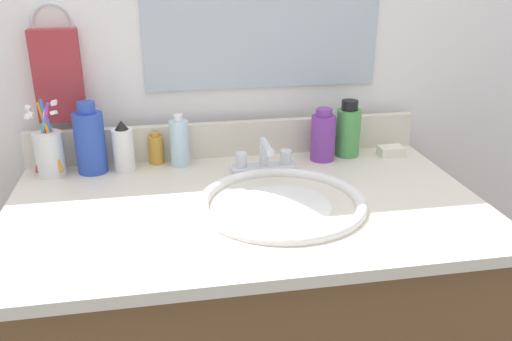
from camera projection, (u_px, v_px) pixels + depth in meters
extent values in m
cube|color=beige|center=(246.00, 207.00, 1.15)|extent=(1.01, 0.61, 0.02)
cube|color=beige|center=(228.00, 139.00, 1.39)|extent=(1.01, 0.02, 0.09)
cube|color=white|center=(227.00, 213.00, 1.54)|extent=(2.11, 0.04, 1.30)
torus|color=silver|center=(52.00, 24.00, 1.25)|extent=(0.10, 0.01, 0.10)
cube|color=#A53338|center=(58.00, 76.00, 1.28)|extent=(0.11, 0.04, 0.22)
torus|color=white|center=(282.00, 203.00, 1.13)|extent=(0.36, 0.36, 0.02)
ellipsoid|color=white|center=(282.00, 222.00, 1.14)|extent=(0.31, 0.31, 0.11)
cylinder|color=#B2B5BA|center=(281.00, 236.00, 1.16)|extent=(0.04, 0.04, 0.01)
cube|color=silver|center=(264.00, 168.00, 1.31)|extent=(0.16, 0.05, 0.01)
cylinder|color=silver|center=(264.00, 154.00, 1.29)|extent=(0.02, 0.02, 0.06)
cylinder|color=silver|center=(267.00, 147.00, 1.25)|extent=(0.02, 0.09, 0.02)
cylinder|color=silver|center=(241.00, 160.00, 1.29)|extent=(0.03, 0.03, 0.04)
cylinder|color=silver|center=(286.00, 157.00, 1.31)|extent=(0.03, 0.03, 0.04)
cylinder|color=#4C9E4C|center=(348.00, 133.00, 1.39)|extent=(0.06, 0.06, 0.12)
cylinder|color=black|center=(350.00, 105.00, 1.36)|extent=(0.04, 0.04, 0.02)
cylinder|color=silver|center=(179.00, 143.00, 1.32)|extent=(0.05, 0.05, 0.11)
cylinder|color=white|center=(178.00, 118.00, 1.30)|extent=(0.02, 0.02, 0.02)
cylinder|color=gold|center=(156.00, 150.00, 1.34)|extent=(0.04, 0.04, 0.07)
cylinder|color=gold|center=(155.00, 134.00, 1.33)|extent=(0.02, 0.02, 0.01)
cylinder|color=white|center=(124.00, 150.00, 1.29)|extent=(0.05, 0.05, 0.10)
cone|color=black|center=(121.00, 125.00, 1.26)|extent=(0.03, 0.03, 0.02)
cylinder|color=#7A3899|center=(323.00, 138.00, 1.36)|extent=(0.06, 0.06, 0.12)
cylinder|color=#7A3899|center=(324.00, 112.00, 1.33)|extent=(0.04, 0.04, 0.02)
cylinder|color=#2D4CB2|center=(90.00, 143.00, 1.27)|extent=(0.07, 0.07, 0.15)
cylinder|color=#2D4CB2|center=(86.00, 108.00, 1.24)|extent=(0.04, 0.04, 0.03)
cylinder|color=white|center=(50.00, 154.00, 1.26)|extent=(0.07, 0.07, 0.11)
cylinder|color=orange|center=(50.00, 138.00, 1.24)|extent=(0.05, 0.05, 0.16)
cube|color=white|center=(54.00, 113.00, 1.20)|extent=(0.01, 0.02, 0.02)
cylinder|color=#D8333F|center=(42.00, 140.00, 1.24)|extent=(0.05, 0.03, 0.15)
cube|color=white|center=(27.00, 117.00, 1.21)|extent=(0.01, 0.02, 0.01)
cylinder|color=#B23FBF|center=(42.00, 137.00, 1.25)|extent=(0.06, 0.02, 0.17)
cube|color=white|center=(27.00, 108.00, 1.23)|extent=(0.01, 0.02, 0.01)
cylinder|color=#26B2B2|center=(42.00, 140.00, 1.24)|extent=(0.04, 0.02, 0.16)
cube|color=white|center=(30.00, 114.00, 1.21)|extent=(0.01, 0.02, 0.01)
cylinder|color=white|center=(42.00, 141.00, 1.25)|extent=(0.04, 0.01, 0.15)
cube|color=white|center=(31.00, 115.00, 1.22)|extent=(0.01, 0.02, 0.01)
cylinder|color=blue|center=(52.00, 135.00, 1.25)|extent=(0.04, 0.02, 0.18)
cube|color=white|center=(54.00, 103.00, 1.23)|extent=(0.01, 0.02, 0.01)
cube|color=white|center=(391.00, 151.00, 1.40)|extent=(0.06, 0.04, 0.02)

